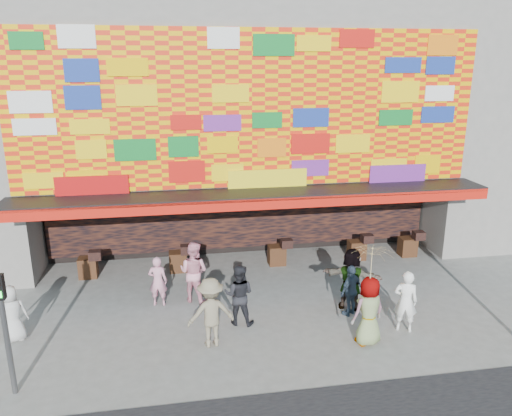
{
  "coord_description": "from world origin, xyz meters",
  "views": [
    {
      "loc": [
        -2.56,
        -11.66,
        7.03
      ],
      "look_at": [
        -0.21,
        2.0,
        2.93
      ],
      "focal_mm": 35.0,
      "sensor_mm": 36.0,
      "label": 1
    }
  ],
  "objects_px": {
    "ped_b": "(158,281)",
    "ped_d": "(211,312)",
    "ped_h": "(405,301)",
    "parasol": "(372,265)",
    "ped_e": "(351,290)",
    "ped_f": "(351,279)",
    "ped_a": "(12,314)",
    "ped_g": "(369,311)",
    "signal_left": "(3,317)",
    "ped_c": "(239,295)",
    "ped_i": "(194,272)"
  },
  "relations": [
    {
      "from": "signal_left",
      "to": "ped_h",
      "type": "distance_m",
      "value": 9.74
    },
    {
      "from": "signal_left",
      "to": "parasol",
      "type": "height_order",
      "value": "signal_left"
    },
    {
      "from": "ped_a",
      "to": "ped_h",
      "type": "xyz_separation_m",
      "value": [
        10.23,
        -1.25,
        0.1
      ]
    },
    {
      "from": "ped_b",
      "to": "ped_f",
      "type": "distance_m",
      "value": 5.68
    },
    {
      "from": "signal_left",
      "to": "ped_b",
      "type": "relative_size",
      "value": 1.96
    },
    {
      "from": "signal_left",
      "to": "ped_h",
      "type": "bearing_deg",
      "value": 6.22
    },
    {
      "from": "ped_c",
      "to": "ped_d",
      "type": "height_order",
      "value": "ped_d"
    },
    {
      "from": "ped_a",
      "to": "ped_g",
      "type": "relative_size",
      "value": 0.84
    },
    {
      "from": "ped_e",
      "to": "ped_f",
      "type": "distance_m",
      "value": 0.42
    },
    {
      "from": "ped_e",
      "to": "ped_h",
      "type": "xyz_separation_m",
      "value": [
        1.13,
        -1.09,
        0.1
      ]
    },
    {
      "from": "ped_a",
      "to": "ped_d",
      "type": "distance_m",
      "value": 5.16
    },
    {
      "from": "ped_c",
      "to": "ped_g",
      "type": "height_order",
      "value": "ped_g"
    },
    {
      "from": "ped_e",
      "to": "parasol",
      "type": "bearing_deg",
      "value": 52.94
    },
    {
      "from": "ped_a",
      "to": "ped_e",
      "type": "distance_m",
      "value": 9.11
    },
    {
      "from": "ped_e",
      "to": "parasol",
      "type": "relative_size",
      "value": 0.78
    },
    {
      "from": "ped_f",
      "to": "parasol",
      "type": "height_order",
      "value": "parasol"
    },
    {
      "from": "ped_e",
      "to": "ped_i",
      "type": "bearing_deg",
      "value": -54.07
    },
    {
      "from": "ped_b",
      "to": "ped_c",
      "type": "relative_size",
      "value": 0.89
    },
    {
      "from": "parasol",
      "to": "ped_g",
      "type": "bearing_deg",
      "value": 180.0
    },
    {
      "from": "ped_f",
      "to": "parasol",
      "type": "xyz_separation_m",
      "value": [
        -0.22,
        -1.89,
        1.25
      ]
    },
    {
      "from": "ped_h",
      "to": "parasol",
      "type": "relative_size",
      "value": 0.89
    },
    {
      "from": "signal_left",
      "to": "ped_a",
      "type": "height_order",
      "value": "signal_left"
    },
    {
      "from": "ped_c",
      "to": "ped_i",
      "type": "relative_size",
      "value": 0.92
    },
    {
      "from": "ped_f",
      "to": "ped_i",
      "type": "distance_m",
      "value": 4.67
    },
    {
      "from": "ped_g",
      "to": "ped_h",
      "type": "distance_m",
      "value": 1.3
    },
    {
      "from": "ped_f",
      "to": "ped_a",
      "type": "bearing_deg",
      "value": 30.45
    },
    {
      "from": "ped_i",
      "to": "signal_left",
      "type": "bearing_deg",
      "value": 72.79
    },
    {
      "from": "signal_left",
      "to": "ped_e",
      "type": "distance_m",
      "value": 8.84
    },
    {
      "from": "ped_f",
      "to": "ped_h",
      "type": "height_order",
      "value": "ped_f"
    },
    {
      "from": "ped_a",
      "to": "ped_g",
      "type": "height_order",
      "value": "ped_g"
    },
    {
      "from": "ped_a",
      "to": "ped_h",
      "type": "relative_size",
      "value": 0.89
    },
    {
      "from": "ped_d",
      "to": "ped_f",
      "type": "xyz_separation_m",
      "value": [
        4.19,
        1.29,
        0.02
      ]
    },
    {
      "from": "signal_left",
      "to": "ped_c",
      "type": "height_order",
      "value": "signal_left"
    },
    {
      "from": "ped_c",
      "to": "ped_f",
      "type": "relative_size",
      "value": 0.92
    },
    {
      "from": "ped_b",
      "to": "ped_g",
      "type": "height_order",
      "value": "ped_g"
    },
    {
      "from": "ped_d",
      "to": "parasol",
      "type": "distance_m",
      "value": 4.21
    },
    {
      "from": "ped_f",
      "to": "ped_g",
      "type": "relative_size",
      "value": 1.02
    },
    {
      "from": "ped_d",
      "to": "ped_h",
      "type": "distance_m",
      "value": 5.19
    },
    {
      "from": "ped_d",
      "to": "ped_g",
      "type": "height_order",
      "value": "ped_d"
    },
    {
      "from": "ped_h",
      "to": "parasol",
      "type": "xyz_separation_m",
      "value": [
        -1.22,
        -0.45,
        1.33
      ]
    },
    {
      "from": "signal_left",
      "to": "ped_g",
      "type": "xyz_separation_m",
      "value": [
        8.41,
        0.6,
        -0.95
      ]
    },
    {
      "from": "ped_g",
      "to": "ped_i",
      "type": "height_order",
      "value": "ped_i"
    },
    {
      "from": "ped_h",
      "to": "parasol",
      "type": "distance_m",
      "value": 1.86
    },
    {
      "from": "ped_e",
      "to": "ped_h",
      "type": "height_order",
      "value": "ped_h"
    },
    {
      "from": "ped_d",
      "to": "ped_f",
      "type": "height_order",
      "value": "ped_f"
    },
    {
      "from": "ped_c",
      "to": "signal_left",
      "type": "bearing_deg",
      "value": 41.39
    },
    {
      "from": "ped_a",
      "to": "ped_d",
      "type": "height_order",
      "value": "ped_d"
    },
    {
      "from": "ped_e",
      "to": "ped_f",
      "type": "bearing_deg",
      "value": -142.99
    },
    {
      "from": "ped_d",
      "to": "signal_left",
      "type": "bearing_deg",
      "value": 7.81
    },
    {
      "from": "ped_b",
      "to": "ped_d",
      "type": "bearing_deg",
      "value": 129.12
    }
  ]
}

